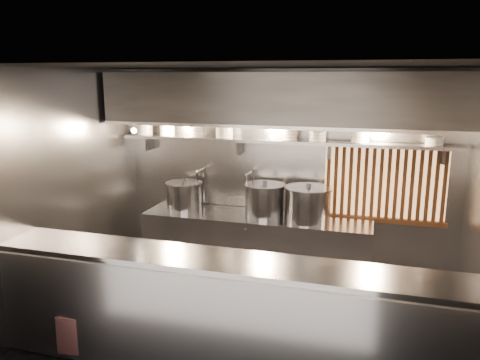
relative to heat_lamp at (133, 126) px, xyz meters
The scene contains 25 objects.
floor 2.93m from the heat_lamp, 24.14° to the right, with size 4.50×4.50×0.00m, color black.
ceiling 2.21m from the heat_lamp, 24.14° to the right, with size 4.50×4.50×0.00m, color black.
wall_back 2.11m from the heat_lamp, 18.89° to the left, with size 4.50×4.50×0.00m, color gray.
wall_left 1.14m from the heat_lamp, 112.49° to the right, with size 3.00×3.00×0.00m, color gray.
serving_counter 3.02m from the heat_lamp, 43.63° to the right, with size 4.50×0.56×1.13m.
cooking_bench 2.29m from the heat_lamp, ahead, with size 3.00×0.70×0.90m, color #A0A0A5.
bowl_shelf 1.96m from the heat_lamp, 13.90° to the left, with size 4.40×0.34×0.04m, color #A0A0A5.
exhaust_hood 1.95m from the heat_lamp, ahead, with size 4.40×0.81×0.65m.
wood_screen 3.33m from the heat_lamp, 10.64° to the left, with size 1.56×0.09×1.04m.
faucet_left 1.18m from the heat_lamp, 34.60° to the left, with size 0.04×0.30×0.50m.
faucet_right 1.71m from the heat_lamp, 19.61° to the left, with size 0.04×0.30×0.50m.
heat_lamp is the anchor object (origin of this frame).
pendant_bulb 1.83m from the heat_lamp, 11.00° to the left, with size 0.09×0.09×0.19m.
stock_pot_left 1.17m from the heat_lamp, 27.67° to the left, with size 0.66×0.66×0.42m.
stock_pot_mid 1.98m from the heat_lamp, 10.10° to the left, with size 0.71×0.71×0.47m.
stock_pot_right 2.48m from the heat_lamp, ahead, with size 0.78×0.78×0.48m.
red_placard 2.76m from the heat_lamp, 79.51° to the right, with size 0.27×0.02×0.38m, color #AD1224.
bowl_stack_0 0.48m from the heat_lamp, 98.65° to the left, with size 0.23×0.23×0.17m.
bowl_stack_1 0.55m from the heat_lamp, 59.78° to the left, with size 0.22×0.22×0.17m.
bowl_stack_2 0.87m from the heat_lamp, 32.97° to the left, with size 0.23×0.23×0.13m.
bowl_stack_3 1.20m from the heat_lamp, 22.99° to the left, with size 0.24×0.24×0.17m.
bowl_stack_4 2.05m from the heat_lamp, 13.28° to the left, with size 0.22×0.22×0.17m.
bowl_stack_5 2.40m from the heat_lamp, 11.31° to the left, with size 0.23×0.23×0.13m.
bowl_stack_6 2.91m from the heat_lamp, ahead, with size 0.24×0.24×0.17m.
bowl_stack_7 3.76m from the heat_lamp, ahead, with size 0.22×0.22×0.09m.
Camera 1 is at (1.16, -4.61, 2.70)m, focal length 35.00 mm.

